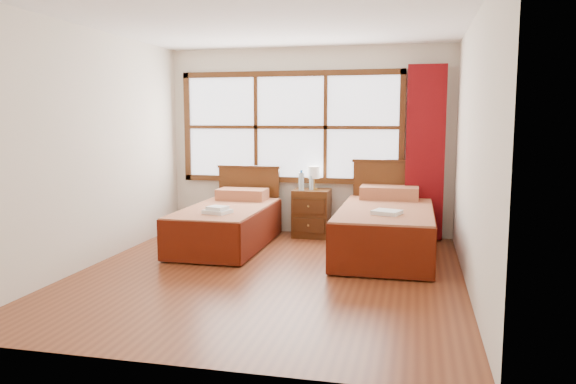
# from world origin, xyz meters

# --- Properties ---
(floor) EXTENTS (4.50, 4.50, 0.00)m
(floor) POSITION_xyz_m (0.00, 0.00, 0.00)
(floor) COLOR brown
(floor) RESTS_ON ground
(ceiling) EXTENTS (4.50, 4.50, 0.00)m
(ceiling) POSITION_xyz_m (0.00, 0.00, 2.60)
(ceiling) COLOR white
(ceiling) RESTS_ON wall_back
(wall_back) EXTENTS (4.00, 0.00, 4.00)m
(wall_back) POSITION_xyz_m (0.00, 2.25, 1.30)
(wall_back) COLOR silver
(wall_back) RESTS_ON floor
(wall_left) EXTENTS (0.00, 4.50, 4.50)m
(wall_left) POSITION_xyz_m (-2.00, 0.00, 1.30)
(wall_left) COLOR silver
(wall_left) RESTS_ON floor
(wall_right) EXTENTS (0.00, 4.50, 4.50)m
(wall_right) POSITION_xyz_m (2.00, 0.00, 1.30)
(wall_right) COLOR silver
(wall_right) RESTS_ON floor
(window) EXTENTS (3.16, 0.06, 1.56)m
(window) POSITION_xyz_m (-0.25, 2.21, 1.50)
(window) COLOR white
(window) RESTS_ON wall_back
(curtain) EXTENTS (0.50, 0.16, 2.30)m
(curtain) POSITION_xyz_m (1.60, 2.11, 1.17)
(curtain) COLOR maroon
(curtain) RESTS_ON wall_back
(bed_left) EXTENTS (0.99, 2.01, 0.96)m
(bed_left) POSITION_xyz_m (-0.84, 1.20, 0.29)
(bed_left) COLOR #40210D
(bed_left) RESTS_ON floor
(bed_right) EXTENTS (1.10, 2.14, 1.07)m
(bed_right) POSITION_xyz_m (1.16, 1.20, 0.33)
(bed_right) COLOR #40210D
(bed_right) RESTS_ON floor
(nightstand) EXTENTS (0.49, 0.48, 0.65)m
(nightstand) POSITION_xyz_m (0.10, 1.99, 0.33)
(nightstand) COLOR #4D2910
(nightstand) RESTS_ON floor
(towels_left) EXTENTS (0.34, 0.32, 0.08)m
(towels_left) POSITION_xyz_m (-0.79, 0.66, 0.55)
(towels_left) COLOR white
(towels_left) RESTS_ON bed_left
(towels_right) EXTENTS (0.35, 0.33, 0.04)m
(towels_right) POSITION_xyz_m (1.19, 0.68, 0.60)
(towels_right) COLOR white
(towels_right) RESTS_ON bed_right
(lamp) EXTENTS (0.16, 0.16, 0.32)m
(lamp) POSITION_xyz_m (0.12, 2.04, 0.88)
(lamp) COLOR gold
(lamp) RESTS_ON nightstand
(bottle_near) EXTENTS (0.07, 0.07, 0.28)m
(bottle_near) POSITION_xyz_m (-0.02, 1.89, 0.78)
(bottle_near) COLOR silver
(bottle_near) RESTS_ON nightstand
(bottle_far) EXTENTS (0.06, 0.06, 0.22)m
(bottle_far) POSITION_xyz_m (0.10, 1.98, 0.75)
(bottle_far) COLOR silver
(bottle_far) RESTS_ON nightstand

